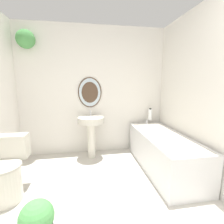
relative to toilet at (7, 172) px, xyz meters
name	(u,v)px	position (x,y,z in m)	size (l,w,h in m)	color
wall_back	(90,88)	(1.04, 1.21, 0.94)	(2.85, 0.30, 2.40)	silver
wall_right	(211,96)	(2.50, -0.13, 0.89)	(0.06, 2.75, 2.40)	silver
toilet	(7,172)	(0.00, 0.00, 0.00)	(0.39, 0.55, 0.72)	beige
pedestal_sink	(91,127)	(1.03, 0.91, 0.25)	(0.47, 0.47, 0.86)	beige
bathtub	(163,151)	(2.14, 0.33, -0.02)	(0.63, 1.62, 0.64)	silver
shampoo_bottle	(150,114)	(2.21, 1.06, 0.43)	(0.08, 0.08, 0.23)	white
potted_plant	(37,223)	(0.52, -0.70, -0.10)	(0.28, 0.28, 0.41)	#47474C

